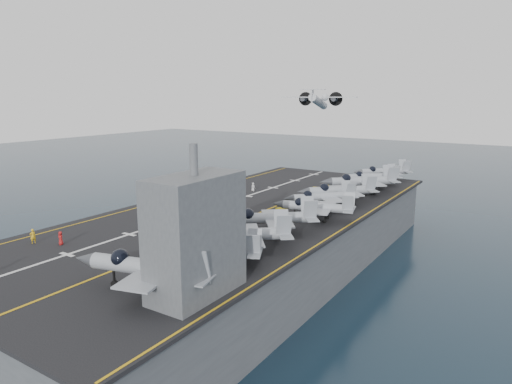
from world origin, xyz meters
The scene contains 29 objects.
ground centered at (0.00, 0.00, 0.00)m, with size 500.00×500.00×0.00m, color #142135.
hull centered at (0.00, 0.00, 5.00)m, with size 36.00×90.00×10.00m, color #56595E.
flight_deck centered at (0.00, 0.00, 10.20)m, with size 38.00×92.00×0.40m, color black.
foul_line centered at (3.00, 0.00, 10.42)m, with size 0.35×90.00×0.02m, color gold.
landing_centerline centered at (-6.00, 0.00, 10.42)m, with size 0.50×90.00×0.02m, color silver.
deck_edge_port centered at (-17.00, 0.00, 10.42)m, with size 0.25×90.00×0.02m, color gold.
deck_edge_stbd centered at (18.50, 0.00, 10.42)m, with size 0.25×90.00×0.02m, color gold.
island_superstructure centered at (15.00, -30.00, 17.90)m, with size 5.00×10.00×15.00m, color #56595E, non-canonical shape.
fighter_jet_0 centered at (10.94, -32.17, 13.17)m, with size 18.14×14.34×5.55m, color gray, non-canonical shape.
fighter_jet_1 centered at (12.00, -23.49, 12.62)m, with size 15.22×13.33×4.43m, color gray, non-canonical shape.
fighter_jet_2 centered at (11.71, -17.81, 12.97)m, with size 17.72×16.96×5.14m, color #8B949A, non-canonical shape.
fighter_jet_3 centered at (10.95, -8.96, 12.98)m, with size 17.78×16.95×5.15m, color #9AA4AA, non-canonical shape.
fighter_jet_4 centered at (13.21, 1.44, 12.70)m, with size 15.01×11.80×4.60m, color #8F959F, non-canonical shape.
fighter_jet_5 centered at (10.79, 8.82, 12.68)m, with size 15.32×15.64×4.57m, color #949DA4, non-canonical shape.
fighter_jet_6 centered at (11.77, 14.51, 12.94)m, with size 17.40×17.10×5.09m, color #9BA3AD, non-canonical shape.
fighter_jet_7 centered at (12.18, 24.69, 13.15)m, with size 18.88×18.41×5.50m, color gray, non-canonical shape.
fighter_jet_8 centered at (11.47, 32.54, 12.75)m, with size 16.05×15.81×4.70m, color #9EA5B0, non-canonical shape.
tow_cart_a centered at (3.93, -21.43, 10.93)m, with size 1.87×1.31×1.06m, color yellow, non-canonical shape.
tow_cart_b centered at (6.90, 1.11, 10.96)m, with size 2.19×1.85×1.12m, color #D0B307, non-canonical shape.
tow_cart_c centered at (4.93, 19.14, 11.08)m, with size 2.47×1.82×1.36m, color yellow, non-canonical shape.
crew_0 centered at (-10.10, -28.00, 11.31)m, with size 1.29×1.10×1.82m, color #B21919.
crew_1 centered at (-13.67, -29.68, 11.41)m, with size 1.15×1.40×2.01m, color yellow.
crew_2 centered at (-5.55, -2.94, 11.31)m, with size 1.13×1.30×1.82m, color #268C33.
crew_3 centered at (-15.28, 11.58, 11.30)m, with size 1.27×1.27×1.79m, color #2B8D42.
crew_4 centered at (-9.72, 4.08, 11.19)m, with size 0.95×0.64×1.59m, color red.
crew_5 centered at (-7.59, 14.65, 11.30)m, with size 1.10×0.75×1.81m, color silver.
crew_7 centered at (-3.18, -17.99, 11.36)m, with size 1.39×1.25×1.93m, color #B21919.
transport_plane centered at (-15.22, 61.08, 27.97)m, with size 24.76×19.15×5.27m, color silver, non-canonical shape.
fighter_jet_9 centered at (11.47, 41.04, 12.75)m, with size 16.05×15.81×4.70m, color #9EA5B0, non-canonical shape.
Camera 1 is at (42.85, -62.40, 29.75)m, focal length 32.00 mm.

